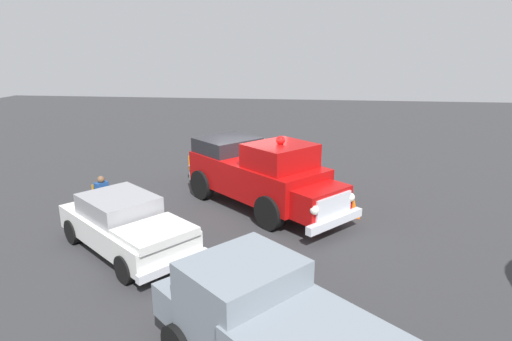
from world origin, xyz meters
name	(u,v)px	position (x,y,z in m)	size (l,w,h in m)	color
ground_plane	(249,203)	(0.00, 0.00, 0.00)	(60.00, 60.00, 0.00)	#333335
vintage_fire_truck	(261,173)	(-0.43, 0.29, 1.20)	(5.87, 5.60, 2.59)	black
classic_hot_rod	(127,225)	(2.68, 3.91, 0.75)	(4.57, 4.15, 1.46)	black
parked_pickup	(280,337)	(-1.63, 8.22, 0.99)	(4.79, 4.53, 1.90)	black
lawn_chair_near_truck	(102,197)	(4.55, 1.53, 0.59)	(0.68, 0.67, 1.02)	#B7BABF
lawn_chair_by_car	(195,166)	(2.50, -2.35, 0.59)	(0.68, 0.68, 1.02)	#B7BABF
spectator_seated	(104,194)	(4.43, 1.60, 0.70)	(0.65, 0.59, 1.29)	#383842
spectator_standing	(262,155)	(-0.10, -3.11, 0.96)	(0.31, 0.65, 1.68)	#2D334C
traffic_cone	(353,207)	(-3.45, 0.76, 0.31)	(0.40, 0.40, 0.64)	orange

